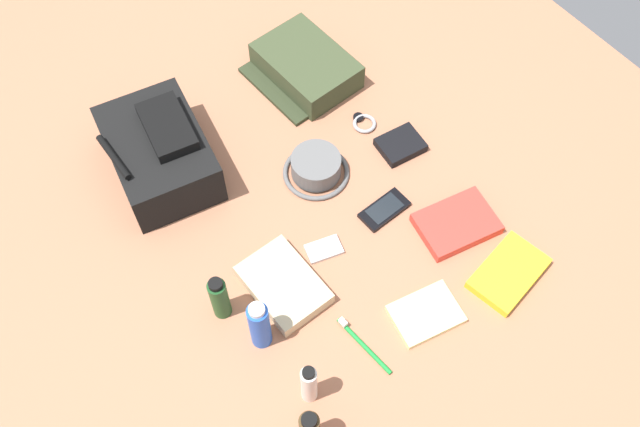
% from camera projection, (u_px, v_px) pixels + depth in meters
% --- Properties ---
extents(ground_plane, '(2.64, 2.02, 0.02)m').
position_uv_depth(ground_plane, '(320.00, 224.00, 1.76)').
color(ground_plane, '#A7694B').
rests_on(ground_plane, ground).
extents(backpack, '(0.35, 0.27, 0.16)m').
position_uv_depth(backpack, '(160.00, 153.00, 1.77)').
color(backpack, black).
rests_on(backpack, ground_plane).
extents(toiletry_pouch, '(0.28, 0.24, 0.08)m').
position_uv_depth(toiletry_pouch, '(305.00, 67.00, 1.95)').
color(toiletry_pouch, '#384228').
rests_on(toiletry_pouch, ground_plane).
extents(bucket_hat, '(0.17, 0.17, 0.06)m').
position_uv_depth(bucket_hat, '(316.00, 168.00, 1.80)').
color(bucket_hat, '#5E5E5E').
rests_on(bucket_hat, ground_plane).
extents(toothpaste_tube, '(0.03, 0.03, 0.15)m').
position_uv_depth(toothpaste_tube, '(309.00, 384.00, 1.47)').
color(toothpaste_tube, white).
rests_on(toothpaste_tube, ground_plane).
extents(deodorant_spray, '(0.05, 0.05, 0.17)m').
position_uv_depth(deodorant_spray, '(260.00, 325.00, 1.53)').
color(deodorant_spray, blue).
rests_on(deodorant_spray, ground_plane).
extents(shampoo_bottle, '(0.04, 0.04, 0.15)m').
position_uv_depth(shampoo_bottle, '(219.00, 298.00, 1.57)').
color(shampoo_bottle, '#19471E').
rests_on(shampoo_bottle, ground_plane).
extents(paperback_novel, '(0.15, 0.20, 0.02)m').
position_uv_depth(paperback_novel, '(508.00, 273.00, 1.66)').
color(paperback_novel, yellow).
rests_on(paperback_novel, ground_plane).
extents(travel_guidebook, '(0.16, 0.20, 0.03)m').
position_uv_depth(travel_guidebook, '(456.00, 224.00, 1.73)').
color(travel_guidebook, red).
rests_on(travel_guidebook, ground_plane).
extents(cell_phone, '(0.07, 0.13, 0.01)m').
position_uv_depth(cell_phone, '(384.00, 210.00, 1.76)').
color(cell_phone, black).
rests_on(cell_phone, ground_plane).
extents(media_player, '(0.07, 0.09, 0.01)m').
position_uv_depth(media_player, '(324.00, 249.00, 1.70)').
color(media_player, '#B7B7BC').
rests_on(media_player, ground_plane).
extents(wristwatch, '(0.07, 0.06, 0.01)m').
position_uv_depth(wristwatch, '(364.00, 123.00, 1.90)').
color(wristwatch, '#99999E').
rests_on(wristwatch, ground_plane).
extents(toothbrush, '(0.17, 0.03, 0.02)m').
position_uv_depth(toothbrush, '(361.00, 342.00, 1.58)').
color(toothbrush, '#198C33').
rests_on(toothbrush, ground_plane).
extents(wallet, '(0.10, 0.12, 0.02)m').
position_uv_depth(wallet, '(400.00, 145.00, 1.85)').
color(wallet, black).
rests_on(wallet, ground_plane).
extents(notepad, '(0.14, 0.17, 0.02)m').
position_uv_depth(notepad, '(426.00, 314.00, 1.62)').
color(notepad, beige).
rests_on(notepad, ground_plane).
extents(folded_towel, '(0.20, 0.15, 0.04)m').
position_uv_depth(folded_towel, '(284.00, 285.00, 1.64)').
color(folded_towel, '#C6B289').
rests_on(folded_towel, ground_plane).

